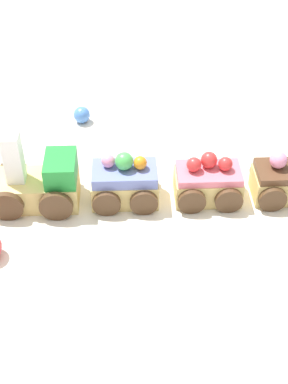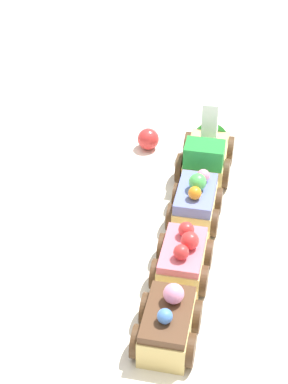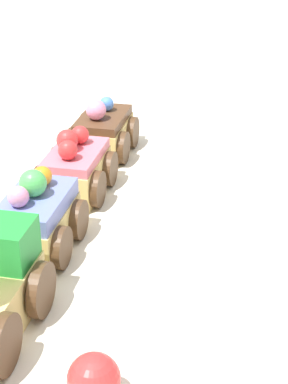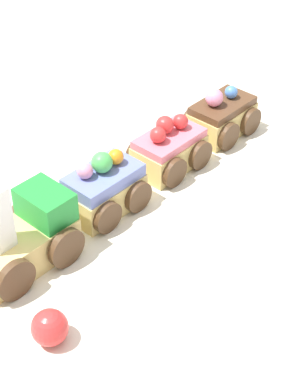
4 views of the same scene
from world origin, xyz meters
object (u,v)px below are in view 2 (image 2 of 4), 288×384
at_px(cake_car_blueberry, 195,204).
at_px(cake_train_locomotive, 207,152).
at_px(cake_car_strawberry, 183,260).
at_px(gumball_red, 148,139).
at_px(cake_car_chocolate, 168,325).

bearing_deg(cake_car_blueberry, cake_train_locomotive, 0.08).
height_order(cake_car_blueberry, cake_car_strawberry, cake_car_blueberry).
bearing_deg(gumball_red, cake_train_locomotive, -97.70).
height_order(cake_car_blueberry, cake_car_chocolate, cake_car_blueberry).
height_order(cake_car_blueberry, gumball_red, cake_car_blueberry).
bearing_deg(cake_car_chocolate, cake_train_locomotive, 0.02).
xyz_separation_m(cake_car_strawberry, cake_car_chocolate, (-0.09, -0.02, -0.00)).
distance_m(cake_car_blueberry, cake_car_chocolate, 0.20).
relative_size(cake_car_blueberry, gumball_red, 2.86).
distance_m(cake_car_blueberry, gumball_red, 0.17).
distance_m(cake_car_blueberry, cake_car_strawberry, 0.10).
height_order(cake_car_strawberry, cake_car_chocolate, cake_car_chocolate).
xyz_separation_m(cake_car_chocolate, gumball_red, (0.32, 0.16, -0.01)).
distance_m(cake_car_strawberry, gumball_red, 0.26).
height_order(cake_car_strawberry, gumball_red, cake_car_strawberry).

